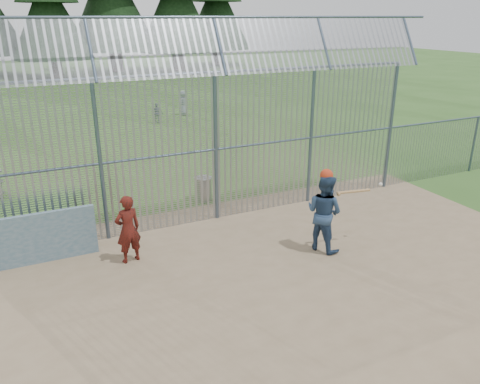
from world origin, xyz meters
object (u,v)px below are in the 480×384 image
dugout_wall (39,238)px  batter (324,212)px  onlooker (128,229)px  trash_can (203,189)px

dugout_wall → batter: (6.19, -2.19, 0.35)m
batter → dugout_wall: bearing=48.2°
onlooker → trash_can: size_ratio=1.96×
dugout_wall → onlooker: onlooker is taller
batter → trash_can: size_ratio=2.31×
onlooker → trash_can: onlooker is taller
batter → trash_can: 4.52m
batter → onlooker: bearing=50.3°
dugout_wall → batter: bearing=-19.5°
batter → onlooker: 4.56m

